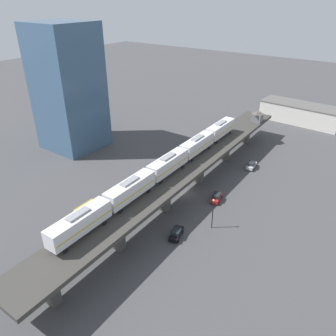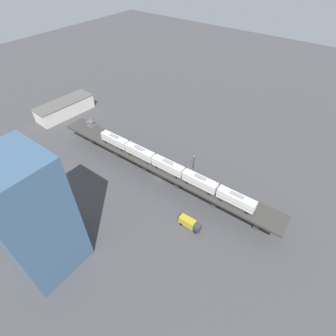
# 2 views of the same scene
# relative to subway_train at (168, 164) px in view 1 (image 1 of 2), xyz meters

# --- Properties ---
(ground_plane) EXTENTS (400.00, 400.00, 0.00)m
(ground_plane) POSITION_rel_subway_train_xyz_m (1.32, 5.35, -9.80)
(ground_plane) COLOR #424244
(elevated_viaduct) EXTENTS (9.80, 92.12, 7.26)m
(elevated_viaduct) POSITION_rel_subway_train_xyz_m (1.32, 5.18, -3.55)
(elevated_viaduct) COLOR #393733
(elevated_viaduct) RESTS_ON ground
(subway_train) EXTENTS (3.78, 62.44, 4.45)m
(subway_train) POSITION_rel_subway_train_xyz_m (0.00, 0.00, 0.00)
(subway_train) COLOR silver
(subway_train) RESTS_ON elevated_viaduct
(signal_hut) EXTENTS (3.27, 3.27, 3.40)m
(signal_hut) POSITION_rel_subway_train_xyz_m (3.14, 43.23, -0.74)
(signal_hut) COLOR slate
(signal_hut) RESTS_ON elevated_viaduct
(street_car_black) EXTENTS (2.93, 4.72, 1.89)m
(street_car_black) POSITION_rel_subway_train_xyz_m (8.60, -9.24, -8.86)
(street_car_black) COLOR black
(street_car_black) RESTS_ON ground
(street_car_silver) EXTENTS (2.29, 4.56, 1.89)m
(street_car_silver) POSITION_rel_subway_train_xyz_m (9.19, 26.52, -8.86)
(street_car_silver) COLOR #B7BABF
(street_car_silver) RESTS_ON ground
(street_car_red) EXTENTS (2.68, 4.68, 1.89)m
(street_car_red) POSITION_rel_subway_train_xyz_m (8.92, 6.78, -8.86)
(street_car_red) COLOR #AD1E1E
(street_car_red) RESTS_ON ground
(delivery_truck) EXTENTS (2.51, 7.25, 3.20)m
(delivery_truck) POSITION_rel_subway_train_xyz_m (-10.14, -16.07, -8.04)
(delivery_truck) COLOR #333338
(delivery_truck) RESTS_ON ground
(street_lamp) EXTENTS (0.44, 0.44, 6.94)m
(street_lamp) POSITION_rel_subway_train_xyz_m (12.89, -2.62, -5.69)
(street_lamp) COLOR black
(street_lamp) RESTS_ON ground
(warehouse_building) EXTENTS (29.12, 11.89, 6.80)m
(warehouse_building) POSITION_rel_subway_train_xyz_m (9.21, 71.34, -6.39)
(warehouse_building) COLOR beige
(warehouse_building) RESTS_ON ground
(office_tower) EXTENTS (16.00, 16.00, 36.00)m
(office_tower) POSITION_rel_subway_train_xyz_m (-42.20, 9.10, 8.20)
(office_tower) COLOR #3D5B7A
(office_tower) RESTS_ON ground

